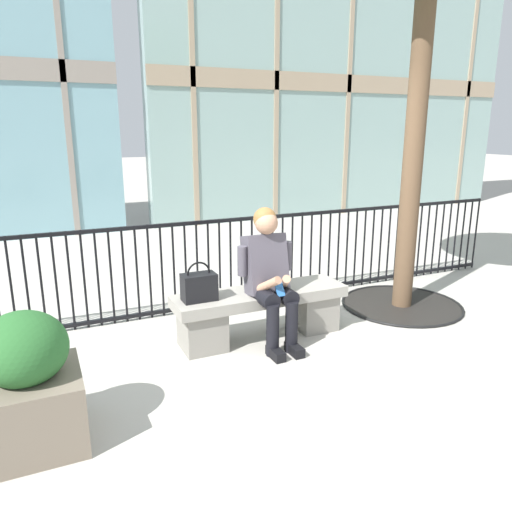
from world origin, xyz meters
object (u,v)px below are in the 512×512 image
object	(u,v)px
stone_bench	(261,309)
planter	(28,385)
handbag_on_bench	(199,286)
seated_person_with_phone	(270,273)

from	to	relation	value
stone_bench	planter	xyz separation A→B (m)	(-1.92, -0.85, 0.12)
planter	handbag_on_bench	bearing A→B (deg)	32.10
seated_person_with_phone	handbag_on_bench	distance (m)	0.62
seated_person_with_phone	handbag_on_bench	xyz separation A→B (m)	(-0.61, 0.12, -0.08)
planter	stone_bench	bearing A→B (deg)	23.89
stone_bench	planter	distance (m)	2.10
stone_bench	seated_person_with_phone	world-z (taller)	seated_person_with_phone
seated_person_with_phone	handbag_on_bench	world-z (taller)	seated_person_with_phone
seated_person_with_phone	planter	size ratio (longest dim) A/B	1.43
stone_bench	planter	bearing A→B (deg)	-156.11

